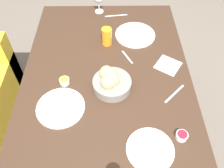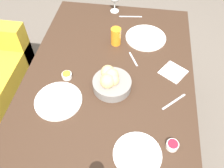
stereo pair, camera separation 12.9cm
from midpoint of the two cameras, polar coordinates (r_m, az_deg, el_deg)
name	(u,v)px [view 2 (the right image)]	position (r m, az deg, el deg)	size (l,w,h in m)	color
ground_plane	(109,141)	(1.97, 1.20, -13.69)	(10.00, 10.00, 0.00)	#6B6056
dining_table	(108,91)	(1.40, 1.64, -1.90)	(1.54, 0.97, 0.75)	#3D281C
bread_basket	(111,81)	(1.28, 2.67, 0.49)	(0.21, 0.21, 0.12)	gray
plate_near_left	(137,154)	(1.12, 9.55, -16.60)	(0.22, 0.22, 0.01)	white
plate_near_right	(146,38)	(1.63, 10.41, 10.81)	(0.27, 0.27, 0.01)	white
plate_far_center	(58,101)	(1.27, -9.97, -4.14)	(0.25, 0.25, 0.01)	white
juice_glass	(116,36)	(1.53, 3.39, 11.25)	(0.06, 0.06, 0.12)	orange
jam_bowl_berry	(172,145)	(1.16, 17.52, -14.09)	(0.06, 0.06, 0.03)	white
jam_bowl_honey	(67,76)	(1.36, -8.18, 1.81)	(0.06, 0.06, 0.03)	white
fork_silver	(131,17)	(1.81, 6.60, 15.73)	(0.03, 0.17, 0.00)	#B7B7BC
knife_silver	(174,102)	(1.31, 17.43, -4.27)	(0.12, 0.13, 0.00)	#B7B7BC
spoon_coffee	(133,59)	(1.47, 7.66, 5.82)	(0.12, 0.07, 0.00)	#B7B7BC
napkin	(173,72)	(1.45, 17.00, 2.63)	(0.18, 0.18, 0.00)	white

